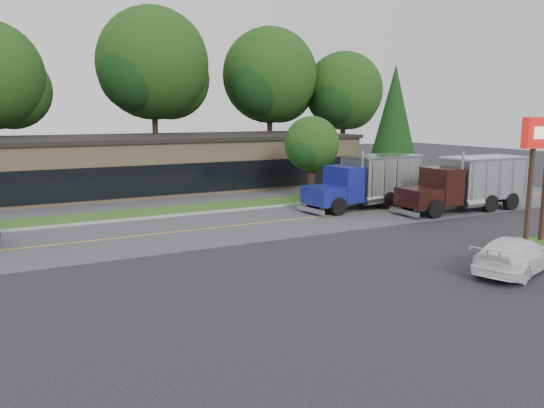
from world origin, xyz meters
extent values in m
plane|color=#38383D|center=(0.00, 0.00, 0.00)|extent=(140.00, 140.00, 0.00)
cube|color=#5B5B61|center=(0.00, 9.00, 0.00)|extent=(60.00, 8.00, 0.02)
cube|color=gold|center=(0.00, 9.00, 0.00)|extent=(60.00, 0.12, 0.01)
cube|color=#9E9E99|center=(0.00, 13.20, 0.00)|extent=(60.00, 0.30, 0.12)
cube|color=#244F1B|center=(0.00, 15.00, 0.00)|extent=(60.00, 3.40, 0.03)
cube|color=#5B5B61|center=(0.00, 20.00, 0.00)|extent=(60.00, 7.00, 0.02)
cube|color=tan|center=(2.00, 26.00, 2.00)|extent=(32.00, 12.00, 4.00)
cylinder|color=#6B6054|center=(10.50, -2.50, 0.25)|extent=(1.90, 1.90, 0.50)
cylinder|color=#244F1B|center=(10.50, -2.50, 0.55)|extent=(1.70, 1.70, 0.10)
cube|color=#332116|center=(10.00, -2.50, 2.60)|extent=(0.16, 0.16, 5.00)
cube|color=#332116|center=(11.00, -2.50, 2.60)|extent=(0.16, 0.16, 5.00)
cube|color=red|center=(10.50, -2.50, 5.30)|extent=(2.20, 0.35, 1.30)
cube|color=beige|center=(10.50, -2.31, 5.30)|extent=(1.50, 0.04, 0.50)
sphere|color=#1F4011|center=(-8.29, 35.14, 8.12)|extent=(6.84, 6.84, 6.84)
cylinder|color=#382619|center=(4.00, 34.00, 2.90)|extent=(0.56, 0.56, 5.81)
sphere|color=#1F4011|center=(4.00, 34.00, 10.78)|extent=(10.62, 10.62, 10.62)
sphere|color=#1F4011|center=(5.99, 35.33, 9.46)|extent=(7.96, 7.96, 7.96)
sphere|color=black|center=(2.34, 33.00, 9.79)|extent=(7.30, 7.30, 7.30)
cylinder|color=#382619|center=(16.00, 33.00, 2.69)|extent=(0.56, 0.56, 5.39)
sphere|color=#1F4011|center=(16.00, 33.00, 10.00)|extent=(9.85, 9.85, 9.85)
sphere|color=#1F4011|center=(17.85, 34.23, 8.77)|extent=(7.39, 7.39, 7.39)
sphere|color=black|center=(14.46, 32.08, 9.08)|extent=(6.77, 6.77, 6.77)
cylinder|color=#382619|center=(24.00, 31.00, 2.29)|extent=(0.56, 0.56, 4.58)
sphere|color=#1F4011|center=(24.00, 31.00, 8.51)|extent=(8.38, 8.38, 8.38)
sphere|color=#1F4011|center=(25.57, 32.05, 7.46)|extent=(6.28, 6.28, 6.28)
sphere|color=black|center=(22.69, 30.21, 7.72)|extent=(5.76, 5.76, 5.76)
cylinder|color=#382619|center=(20.00, 18.00, 0.50)|extent=(0.44, 0.44, 1.00)
cone|color=black|center=(20.00, 18.00, 5.57)|extent=(4.45, 4.45, 9.11)
cylinder|color=#382619|center=(10.00, 15.00, 1.07)|extent=(0.56, 0.56, 2.14)
sphere|color=#1F4011|center=(10.00, 15.00, 3.97)|extent=(3.91, 3.91, 3.91)
sphere|color=#1F4011|center=(10.73, 15.49, 3.48)|extent=(2.93, 2.93, 2.93)
sphere|color=black|center=(9.39, 14.63, 3.61)|extent=(2.69, 2.69, 2.69)
cube|color=black|center=(11.27, 10.31, 0.57)|extent=(8.15, 1.85, 0.28)
cube|color=navy|center=(7.77, 9.94, 1.12)|extent=(2.17, 2.49, 1.10)
cube|color=navy|center=(9.35, 10.10, 1.72)|extent=(1.65, 2.54, 2.20)
cube|color=black|center=(8.73, 10.04, 2.12)|extent=(0.28, 2.09, 0.90)
cube|color=silver|center=(12.67, 10.46, 2.02)|extent=(5.07, 3.00, 2.50)
cube|color=silver|center=(12.67, 10.46, 3.32)|extent=(5.24, 3.16, 0.12)
cylinder|color=black|center=(7.83, 11.10, 0.57)|extent=(1.13, 0.46, 1.10)
cylinder|color=black|center=(8.07, 8.81, 0.57)|extent=(1.13, 0.46, 1.10)
cylinder|color=black|center=(12.90, 11.64, 0.57)|extent=(1.13, 0.46, 1.10)
cylinder|color=black|center=(13.14, 9.35, 0.57)|extent=(1.13, 0.46, 1.10)
cube|color=black|center=(16.17, 6.50, 0.57)|extent=(8.60, 1.27, 0.28)
cube|color=black|center=(12.44, 6.62, 1.12)|extent=(2.12, 2.36, 1.10)
cube|color=black|center=(14.12, 6.56, 1.72)|extent=(1.56, 2.45, 2.20)
cube|color=black|center=(13.47, 6.58, 2.12)|extent=(0.13, 2.10, 0.90)
cube|color=silver|center=(17.66, 6.45, 2.02)|extent=(5.20, 2.66, 2.50)
cube|color=silver|center=(17.66, 6.45, 3.32)|extent=(5.36, 2.81, 0.12)
cylinder|color=black|center=(12.66, 7.76, 0.57)|extent=(1.11, 0.38, 1.10)
cylinder|color=black|center=(12.59, 5.46, 0.57)|extent=(1.11, 0.38, 1.10)
cylinder|color=black|center=(18.07, 7.59, 0.57)|extent=(1.11, 0.38, 1.10)
cylinder|color=black|center=(18.00, 5.29, 0.57)|extent=(1.11, 0.38, 1.10)
imported|color=white|center=(7.50, -3.93, 0.69)|extent=(5.12, 3.28, 1.38)
camera|label=1|loc=(-10.09, -17.13, 6.09)|focal=35.00mm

